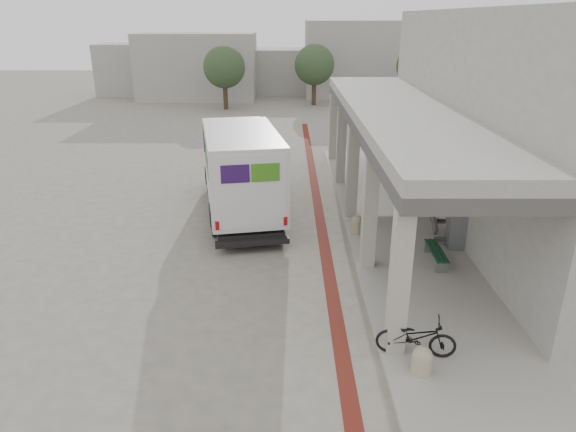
{
  "coord_description": "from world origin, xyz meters",
  "views": [
    {
      "loc": [
        -0.17,
        -12.69,
        6.73
      ],
      "look_at": [
        -0.15,
        0.54,
        1.6
      ],
      "focal_mm": 32.0,
      "sensor_mm": 36.0,
      "label": 1
    }
  ],
  "objects_px": {
    "bench": "(436,253)",
    "utility_cabinet": "(456,229)",
    "fedex_truck": "(240,168)",
    "bicycle_black": "(416,337)"
  },
  "relations": [
    {
      "from": "utility_cabinet",
      "to": "bicycle_black",
      "type": "distance_m",
      "value": 6.02
    },
    {
      "from": "fedex_truck",
      "to": "bench",
      "type": "distance_m",
      "value": 7.55
    },
    {
      "from": "bench",
      "to": "utility_cabinet",
      "type": "bearing_deg",
      "value": 52.64
    },
    {
      "from": "utility_cabinet",
      "to": "fedex_truck",
      "type": "bearing_deg",
      "value": 159.81
    },
    {
      "from": "bicycle_black",
      "to": "utility_cabinet",
      "type": "bearing_deg",
      "value": -15.49
    },
    {
      "from": "bicycle_black",
      "to": "fedex_truck",
      "type": "bearing_deg",
      "value": 35.5
    },
    {
      "from": "fedex_truck",
      "to": "bicycle_black",
      "type": "distance_m",
      "value": 9.88
    },
    {
      "from": "bench",
      "to": "utility_cabinet",
      "type": "height_order",
      "value": "utility_cabinet"
    },
    {
      "from": "bench",
      "to": "fedex_truck",
      "type": "bearing_deg",
      "value": 145.04
    },
    {
      "from": "bench",
      "to": "utility_cabinet",
      "type": "distance_m",
      "value": 1.44
    }
  ]
}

